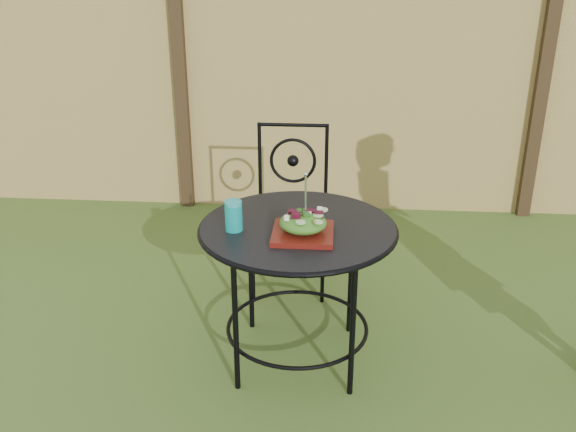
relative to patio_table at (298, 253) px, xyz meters
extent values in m
plane|color=#2E4B18|center=(0.31, -0.17, -0.59)|extent=(60.00, 60.00, 0.00)
cube|color=tan|center=(0.31, 2.03, 0.31)|extent=(8.00, 0.05, 1.80)
cube|color=black|center=(-0.99, 1.98, 0.36)|extent=(0.09, 0.09, 1.90)
cube|color=black|center=(1.61, 1.98, 0.36)|extent=(0.09, 0.09, 1.90)
cylinder|color=black|center=(0.00, 0.00, 0.13)|extent=(0.90, 0.90, 0.02)
torus|color=black|center=(0.00, 0.00, 0.12)|extent=(0.92, 0.92, 0.02)
torus|color=black|center=(0.00, 0.00, -0.41)|extent=(0.70, 0.70, 0.02)
cylinder|color=black|center=(0.26, 0.26, -0.23)|extent=(0.03, 0.03, 0.71)
cylinder|color=black|center=(-0.26, 0.26, -0.23)|extent=(0.03, 0.03, 0.71)
cylinder|color=black|center=(-0.26, -0.26, -0.23)|extent=(0.03, 0.03, 0.71)
cylinder|color=black|center=(0.26, -0.26, -0.23)|extent=(0.03, 0.03, 0.71)
cube|color=black|center=(-0.09, 0.75, -0.14)|extent=(0.46, 0.46, 0.03)
cylinder|color=black|center=(-0.09, 0.96, 0.35)|extent=(0.42, 0.02, 0.02)
torus|color=black|center=(-0.09, 0.96, 0.13)|extent=(0.28, 0.02, 0.28)
cylinder|color=black|center=(-0.29, 0.55, -0.37)|extent=(0.02, 0.02, 0.44)
cylinder|color=black|center=(0.11, 0.55, -0.37)|extent=(0.02, 0.02, 0.44)
cylinder|color=black|center=(-0.29, 0.95, -0.37)|extent=(0.02, 0.02, 0.44)
cylinder|color=black|center=(0.11, 0.95, -0.37)|extent=(0.02, 0.02, 0.44)
cylinder|color=black|center=(-0.29, 0.96, 0.11)|extent=(0.02, 0.02, 0.50)
cylinder|color=black|center=(0.11, 0.96, 0.11)|extent=(0.02, 0.02, 0.50)
cube|color=#441209|center=(0.03, -0.11, 0.15)|extent=(0.27, 0.27, 0.02)
ellipsoid|color=#235614|center=(0.03, -0.11, 0.20)|extent=(0.21, 0.21, 0.08)
cylinder|color=silver|center=(0.04, -0.11, 0.33)|extent=(0.01, 0.01, 0.18)
cylinder|color=#0EA8A2|center=(-0.29, -0.07, 0.21)|extent=(0.08, 0.08, 0.14)
camera|label=1|loc=(0.16, -2.69, 1.34)|focal=40.00mm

